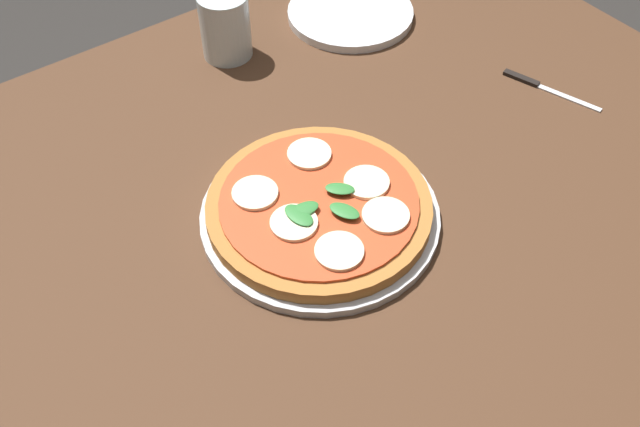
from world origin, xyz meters
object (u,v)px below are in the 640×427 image
object	(u,v)px
knife	(539,85)
plate_white	(350,13)
serving_tray	(320,216)
glass_cup	(225,26)
dining_table	(356,233)
pizza	(319,206)

from	to	relation	value
knife	plate_white	bearing A→B (deg)	109.70
serving_tray	glass_cup	size ratio (longest dim) A/B	2.91
serving_tray	glass_cup	xyz separation A→B (m)	(0.09, 0.37, 0.05)
serving_tray	glass_cup	bearing A→B (deg)	76.02
knife	glass_cup	distance (m)	0.49
knife	glass_cup	size ratio (longest dim) A/B	1.46
dining_table	serving_tray	bearing A→B (deg)	-166.91
dining_table	plate_white	size ratio (longest dim) A/B	5.59
dining_table	serving_tray	size ratio (longest dim) A/B	3.89
glass_cup	serving_tray	bearing A→B (deg)	-103.98
knife	glass_cup	world-z (taller)	glass_cup
dining_table	glass_cup	bearing A→B (deg)	87.76
dining_table	serving_tray	world-z (taller)	serving_tray
dining_table	knife	bearing A→B (deg)	-0.20
dining_table	pizza	size ratio (longest dim) A/B	4.16
plate_white	glass_cup	distance (m)	0.23
pizza	plate_white	bearing A→B (deg)	46.90
dining_table	plate_white	xyz separation A→B (m)	(0.23, 0.32, 0.11)
pizza	plate_white	size ratio (longest dim) A/B	1.34
pizza	plate_white	xyz separation A→B (m)	(0.31, 0.33, -0.02)
plate_white	knife	world-z (taller)	plate_white
plate_white	knife	xyz separation A→B (m)	(0.11, -0.32, -0.00)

